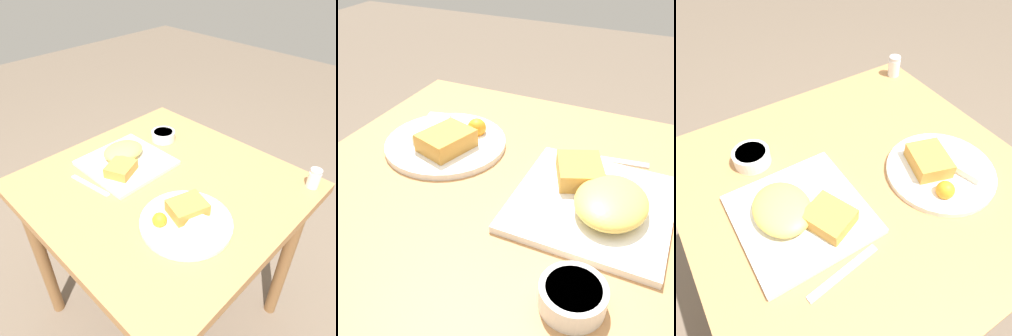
% 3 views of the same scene
% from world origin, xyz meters
% --- Properties ---
extents(ground_plane, '(8.00, 8.00, 0.00)m').
position_xyz_m(ground_plane, '(0.00, 0.00, 0.00)').
color(ground_plane, brown).
extents(dining_table, '(0.82, 0.84, 0.76)m').
position_xyz_m(dining_table, '(0.00, 0.00, 0.66)').
color(dining_table, '#B27A47').
rests_on(dining_table, ground_plane).
extents(plate_square_near, '(0.28, 0.28, 0.06)m').
position_xyz_m(plate_square_near, '(0.02, -0.18, 0.78)').
color(plate_square_near, white).
rests_on(plate_square_near, dining_table).
extents(plate_oval_far, '(0.27, 0.27, 0.05)m').
position_xyz_m(plate_oval_far, '(0.08, 0.18, 0.78)').
color(plate_oval_far, white).
rests_on(plate_oval_far, dining_table).
extents(sauce_ramekin, '(0.09, 0.09, 0.04)m').
position_xyz_m(sauce_ramekin, '(-0.20, -0.20, 0.78)').
color(sauce_ramekin, white).
rests_on(sauce_ramekin, dining_table).
extents(salt_shaker, '(0.04, 0.04, 0.07)m').
position_xyz_m(salt_shaker, '(-0.34, 0.37, 0.79)').
color(salt_shaker, white).
rests_on(salt_shaker, dining_table).
extents(butter_knife, '(0.04, 0.17, 0.00)m').
position_xyz_m(butter_knife, '(0.18, -0.16, 0.76)').
color(butter_knife, silver).
rests_on(butter_knife, dining_table).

